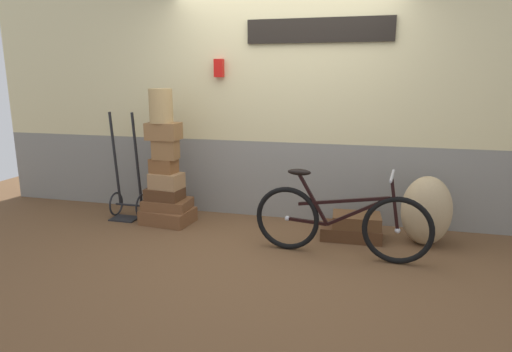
{
  "coord_description": "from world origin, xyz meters",
  "views": [
    {
      "loc": [
        0.95,
        -4.14,
        1.63
      ],
      "look_at": [
        -0.17,
        0.16,
        0.62
      ],
      "focal_mm": 31.01,
      "sensor_mm": 36.0,
      "label": 1
    }
  ],
  "objects_px": {
    "suitcase_2": "(165,194)",
    "suitcase_8": "(356,220)",
    "suitcase_7": "(351,232)",
    "bicycle": "(339,221)",
    "suitcase_3": "(167,181)",
    "luggage_trolley": "(127,193)",
    "suitcase_4": "(164,166)",
    "suitcase_0": "(168,216)",
    "suitcase_6": "(164,131)",
    "wicker_basket": "(161,106)",
    "suitcase_1": "(168,204)",
    "suitcase_5": "(166,150)",
    "burlap_sack": "(426,211)"
  },
  "relations": [
    {
      "from": "suitcase_0",
      "to": "wicker_basket",
      "type": "relative_size",
      "value": 1.47
    },
    {
      "from": "suitcase_5",
      "to": "suitcase_8",
      "type": "xyz_separation_m",
      "value": [
        2.09,
        -0.01,
        -0.64
      ]
    },
    {
      "from": "suitcase_8",
      "to": "luggage_trolley",
      "type": "height_order",
      "value": "luggage_trolley"
    },
    {
      "from": "suitcase_8",
      "to": "wicker_basket",
      "type": "height_order",
      "value": "wicker_basket"
    },
    {
      "from": "suitcase_2",
      "to": "suitcase_4",
      "type": "distance_m",
      "value": 0.32
    },
    {
      "from": "suitcase_4",
      "to": "wicker_basket",
      "type": "relative_size",
      "value": 0.76
    },
    {
      "from": "bicycle",
      "to": "suitcase_7",
      "type": "bearing_deg",
      "value": 79.16
    },
    {
      "from": "suitcase_2",
      "to": "suitcase_8",
      "type": "height_order",
      "value": "suitcase_2"
    },
    {
      "from": "suitcase_4",
      "to": "bicycle",
      "type": "relative_size",
      "value": 0.17
    },
    {
      "from": "suitcase_7",
      "to": "wicker_basket",
      "type": "relative_size",
      "value": 1.66
    },
    {
      "from": "suitcase_2",
      "to": "suitcase_1",
      "type": "bearing_deg",
      "value": 28.47
    },
    {
      "from": "suitcase_3",
      "to": "suitcase_4",
      "type": "xyz_separation_m",
      "value": [
        -0.04,
        0.02,
        0.17
      ]
    },
    {
      "from": "suitcase_3",
      "to": "suitcase_4",
      "type": "height_order",
      "value": "suitcase_4"
    },
    {
      "from": "suitcase_4",
      "to": "luggage_trolley",
      "type": "distance_m",
      "value": 0.62
    },
    {
      "from": "suitcase_3",
      "to": "suitcase_0",
      "type": "bearing_deg",
      "value": -59.12
    },
    {
      "from": "suitcase_6",
      "to": "wicker_basket",
      "type": "height_order",
      "value": "wicker_basket"
    },
    {
      "from": "suitcase_2",
      "to": "suitcase_8",
      "type": "xyz_separation_m",
      "value": [
        2.12,
        0.0,
        -0.14
      ]
    },
    {
      "from": "luggage_trolley",
      "to": "bicycle",
      "type": "relative_size",
      "value": 0.76
    },
    {
      "from": "suitcase_4",
      "to": "wicker_basket",
      "type": "height_order",
      "value": "wicker_basket"
    },
    {
      "from": "suitcase_2",
      "to": "suitcase_5",
      "type": "bearing_deg",
      "value": 22.84
    },
    {
      "from": "suitcase_2",
      "to": "burlap_sack",
      "type": "height_order",
      "value": "burlap_sack"
    },
    {
      "from": "suitcase_3",
      "to": "suitcase_1",
      "type": "bearing_deg",
      "value": 121.1
    },
    {
      "from": "wicker_basket",
      "to": "suitcase_0",
      "type": "bearing_deg",
      "value": -31.47
    },
    {
      "from": "suitcase_1",
      "to": "suitcase_8",
      "type": "bearing_deg",
      "value": -1.8
    },
    {
      "from": "bicycle",
      "to": "suitcase_3",
      "type": "bearing_deg",
      "value": 165.82
    },
    {
      "from": "suitcase_0",
      "to": "suitcase_6",
      "type": "relative_size",
      "value": 1.53
    },
    {
      "from": "suitcase_3",
      "to": "wicker_basket",
      "type": "height_order",
      "value": "wicker_basket"
    },
    {
      "from": "suitcase_2",
      "to": "luggage_trolley",
      "type": "relative_size",
      "value": 0.32
    },
    {
      "from": "suitcase_1",
      "to": "bicycle",
      "type": "bearing_deg",
      "value": -15.78
    },
    {
      "from": "suitcase_3",
      "to": "suitcase_7",
      "type": "bearing_deg",
      "value": 6.64
    },
    {
      "from": "suitcase_1",
      "to": "suitcase_2",
      "type": "distance_m",
      "value": 0.12
    },
    {
      "from": "wicker_basket",
      "to": "luggage_trolley",
      "type": "relative_size",
      "value": 0.3
    },
    {
      "from": "suitcase_1",
      "to": "suitcase_8",
      "type": "height_order",
      "value": "suitcase_1"
    },
    {
      "from": "suitcase_2",
      "to": "suitcase_8",
      "type": "distance_m",
      "value": 2.12
    },
    {
      "from": "suitcase_1",
      "to": "bicycle",
      "type": "relative_size",
      "value": 0.31
    },
    {
      "from": "suitcase_6",
      "to": "bicycle",
      "type": "distance_m",
      "value": 2.15
    },
    {
      "from": "suitcase_7",
      "to": "suitcase_8",
      "type": "height_order",
      "value": "suitcase_8"
    },
    {
      "from": "suitcase_2",
      "to": "suitcase_3",
      "type": "bearing_deg",
      "value": 20.01
    },
    {
      "from": "wicker_basket",
      "to": "bicycle",
      "type": "height_order",
      "value": "wicker_basket"
    },
    {
      "from": "suitcase_3",
      "to": "suitcase_4",
      "type": "relative_size",
      "value": 1.22
    },
    {
      "from": "suitcase_7",
      "to": "bicycle",
      "type": "bearing_deg",
      "value": -102.04
    },
    {
      "from": "suitcase_6",
      "to": "suitcase_5",
      "type": "bearing_deg",
      "value": -36.84
    },
    {
      "from": "suitcase_0",
      "to": "suitcase_5",
      "type": "height_order",
      "value": "suitcase_5"
    },
    {
      "from": "suitcase_4",
      "to": "luggage_trolley",
      "type": "relative_size",
      "value": 0.23
    },
    {
      "from": "suitcase_1",
      "to": "suitcase_6",
      "type": "xyz_separation_m",
      "value": [
        -0.02,
        0.02,
        0.82
      ]
    },
    {
      "from": "suitcase_3",
      "to": "suitcase_5",
      "type": "relative_size",
      "value": 1.29
    },
    {
      "from": "suitcase_1",
      "to": "burlap_sack",
      "type": "xyz_separation_m",
      "value": [
        2.75,
        0.02,
        0.13
      ]
    },
    {
      "from": "suitcase_3",
      "to": "suitcase_6",
      "type": "bearing_deg",
      "value": 138.55
    },
    {
      "from": "suitcase_3",
      "to": "suitcase_5",
      "type": "bearing_deg",
      "value": 40.26
    },
    {
      "from": "suitcase_0",
      "to": "suitcase_4",
      "type": "bearing_deg",
      "value": 144.99
    }
  ]
}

